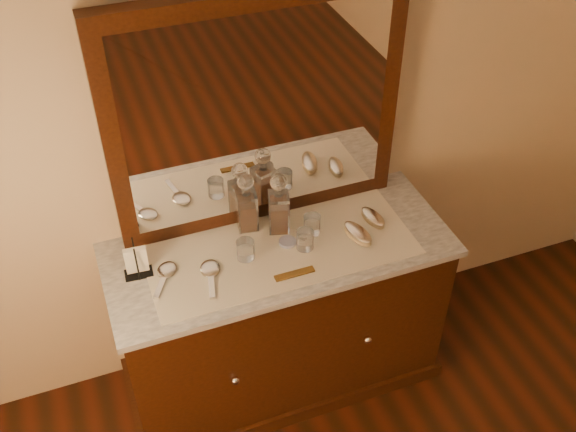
{
  "coord_description": "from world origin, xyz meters",
  "views": [
    {
      "loc": [
        -0.68,
        0.06,
        2.74
      ],
      "look_at": [
        0.0,
        1.85,
        1.1
      ],
      "focal_mm": 41.68,
      "sensor_mm": 36.0,
      "label": 1
    }
  ],
  "objects_px": {
    "comb": "(295,274)",
    "hand_mirror_inner": "(210,272)",
    "dresser_cabinet": "(280,318)",
    "hand_mirror_outer": "(166,273)",
    "napkin_rack": "(137,262)",
    "brush_far": "(373,218)",
    "mirror_frame": "(257,114)",
    "brush_near": "(358,234)",
    "pin_dish": "(287,242)",
    "decanter_right": "(279,209)",
    "decanter_left": "(247,207)"
  },
  "relations": [
    {
      "from": "napkin_rack",
      "to": "dresser_cabinet",
      "type": "bearing_deg",
      "value": -5.15
    },
    {
      "from": "dresser_cabinet",
      "to": "pin_dish",
      "type": "bearing_deg",
      "value": 12.78
    },
    {
      "from": "decanter_left",
      "to": "brush_far",
      "type": "xyz_separation_m",
      "value": [
        0.51,
        -0.16,
        -0.09
      ]
    },
    {
      "from": "comb",
      "to": "hand_mirror_inner",
      "type": "relative_size",
      "value": 0.75
    },
    {
      "from": "napkin_rack",
      "to": "decanter_right",
      "type": "relative_size",
      "value": 0.58
    },
    {
      "from": "brush_near",
      "to": "dresser_cabinet",
      "type": "bearing_deg",
      "value": 168.87
    },
    {
      "from": "pin_dish",
      "to": "decanter_left",
      "type": "relative_size",
      "value": 0.26
    },
    {
      "from": "napkin_rack",
      "to": "hand_mirror_inner",
      "type": "xyz_separation_m",
      "value": [
        0.27,
        -0.1,
        -0.05
      ]
    },
    {
      "from": "hand_mirror_outer",
      "to": "decanter_right",
      "type": "bearing_deg",
      "value": 11.19
    },
    {
      "from": "decanter_right",
      "to": "brush_far",
      "type": "xyz_separation_m",
      "value": [
        0.39,
        -0.1,
        -0.09
      ]
    },
    {
      "from": "brush_near",
      "to": "hand_mirror_inner",
      "type": "bearing_deg",
      "value": 178.66
    },
    {
      "from": "dresser_cabinet",
      "to": "comb",
      "type": "distance_m",
      "value": 0.48
    },
    {
      "from": "mirror_frame",
      "to": "decanter_right",
      "type": "height_order",
      "value": "mirror_frame"
    },
    {
      "from": "comb",
      "to": "hand_mirror_inner",
      "type": "xyz_separation_m",
      "value": [
        -0.31,
        0.12,
        0.0
      ]
    },
    {
      "from": "pin_dish",
      "to": "decanter_left",
      "type": "height_order",
      "value": "decanter_left"
    },
    {
      "from": "brush_far",
      "to": "decanter_left",
      "type": "bearing_deg",
      "value": 162.89
    },
    {
      "from": "dresser_cabinet",
      "to": "decanter_right",
      "type": "relative_size",
      "value": 4.96
    },
    {
      "from": "mirror_frame",
      "to": "decanter_left",
      "type": "bearing_deg",
      "value": -136.81
    },
    {
      "from": "brush_far",
      "to": "hand_mirror_outer",
      "type": "distance_m",
      "value": 0.91
    },
    {
      "from": "hand_mirror_outer",
      "to": "hand_mirror_inner",
      "type": "relative_size",
      "value": 0.92
    },
    {
      "from": "mirror_frame",
      "to": "napkin_rack",
      "type": "distance_m",
      "value": 0.75
    },
    {
      "from": "pin_dish",
      "to": "decanter_right",
      "type": "relative_size",
      "value": 0.26
    },
    {
      "from": "dresser_cabinet",
      "to": "brush_far",
      "type": "bearing_deg",
      "value": 1.05
    },
    {
      "from": "decanter_left",
      "to": "hand_mirror_inner",
      "type": "xyz_separation_m",
      "value": [
        -0.22,
        -0.22,
        -0.1
      ]
    },
    {
      "from": "decanter_right",
      "to": "napkin_rack",
      "type": "bearing_deg",
      "value": -174.71
    },
    {
      "from": "brush_far",
      "to": "comb",
      "type": "bearing_deg",
      "value": -157.28
    },
    {
      "from": "brush_near",
      "to": "mirror_frame",
      "type": "bearing_deg",
      "value": 136.45
    },
    {
      "from": "mirror_frame",
      "to": "decanter_left",
      "type": "relative_size",
      "value": 4.34
    },
    {
      "from": "pin_dish",
      "to": "comb",
      "type": "distance_m",
      "value": 0.19
    },
    {
      "from": "decanter_left",
      "to": "brush_near",
      "type": "bearing_deg",
      "value": -29.39
    },
    {
      "from": "dresser_cabinet",
      "to": "napkin_rack",
      "type": "height_order",
      "value": "napkin_rack"
    },
    {
      "from": "comb",
      "to": "hand_mirror_outer",
      "type": "bearing_deg",
      "value": 159.35
    },
    {
      "from": "dresser_cabinet",
      "to": "hand_mirror_outer",
      "type": "xyz_separation_m",
      "value": [
        -0.47,
        0.01,
        0.45
      ]
    },
    {
      "from": "decanter_right",
      "to": "brush_near",
      "type": "relative_size",
      "value": 1.64
    },
    {
      "from": "comb",
      "to": "brush_far",
      "type": "bearing_deg",
      "value": 22.74
    },
    {
      "from": "napkin_rack",
      "to": "decanter_left",
      "type": "distance_m",
      "value": 0.51
    },
    {
      "from": "napkin_rack",
      "to": "brush_far",
      "type": "relative_size",
      "value": 1.08
    },
    {
      "from": "hand_mirror_outer",
      "to": "napkin_rack",
      "type": "bearing_deg",
      "value": 155.7
    },
    {
      "from": "pin_dish",
      "to": "mirror_frame",
      "type": "bearing_deg",
      "value": 99.29
    },
    {
      "from": "comb",
      "to": "hand_mirror_outer",
      "type": "height_order",
      "value": "hand_mirror_outer"
    },
    {
      "from": "mirror_frame",
      "to": "pin_dish",
      "type": "relative_size",
      "value": 16.51
    },
    {
      "from": "mirror_frame",
      "to": "decanter_left",
      "type": "xyz_separation_m",
      "value": [
        -0.08,
        -0.08,
        -0.39
      ]
    },
    {
      "from": "decanter_right",
      "to": "hand_mirror_inner",
      "type": "bearing_deg",
      "value": -155.49
    },
    {
      "from": "pin_dish",
      "to": "hand_mirror_outer",
      "type": "distance_m",
      "value": 0.51
    },
    {
      "from": "pin_dish",
      "to": "napkin_rack",
      "type": "height_order",
      "value": "napkin_rack"
    },
    {
      "from": "pin_dish",
      "to": "hand_mirror_inner",
      "type": "height_order",
      "value": "hand_mirror_inner"
    },
    {
      "from": "napkin_rack",
      "to": "brush_near",
      "type": "bearing_deg",
      "value": -7.33
    },
    {
      "from": "mirror_frame",
      "to": "brush_far",
      "type": "height_order",
      "value": "mirror_frame"
    },
    {
      "from": "hand_mirror_outer",
      "to": "comb",
      "type": "bearing_deg",
      "value": -20.66
    },
    {
      "from": "decanter_left",
      "to": "hand_mirror_inner",
      "type": "relative_size",
      "value": 1.27
    }
  ]
}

